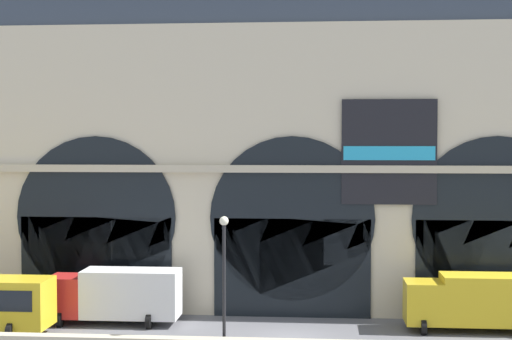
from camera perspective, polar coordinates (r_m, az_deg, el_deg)
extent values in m
plane|color=slate|center=(41.83, 2.42, -12.34)|extent=(200.00, 200.00, 0.00)
cube|color=beige|center=(47.60, 2.79, 0.07)|extent=(49.87, 4.15, 17.47)
cube|color=black|center=(47.99, -11.75, -6.92)|extent=(9.30, 0.20, 5.88)
cylinder|color=black|center=(47.61, -11.77, -3.43)|extent=(9.78, 0.20, 9.78)
cube|color=black|center=(46.07, 2.68, -7.26)|extent=(9.30, 0.20, 5.88)
cylinder|color=black|center=(45.68, 2.69, -3.62)|extent=(9.78, 0.20, 9.78)
cube|color=black|center=(47.15, 17.37, -7.13)|extent=(9.30, 0.20, 5.88)
cylinder|color=black|center=(46.77, 17.41, -3.58)|extent=(9.78, 0.20, 9.78)
cube|color=black|center=(45.47, 9.83, 1.33)|extent=(5.51, 0.12, 6.14)
cube|color=#26A5D8|center=(45.39, 9.84, 1.24)|extent=(5.29, 0.04, 0.82)
cube|color=#C0B49A|center=(45.37, 2.69, 0.08)|extent=(49.87, 0.50, 0.44)
cylinder|color=black|center=(43.01, -17.70, -11.35)|extent=(0.28, 1.00, 1.00)
cylinder|color=black|center=(45.04, -16.59, -10.72)|extent=(0.28, 1.00, 1.00)
cube|color=red|center=(46.15, -13.80, -9.03)|extent=(2.00, 2.30, 2.30)
cube|color=white|center=(45.07, -9.22, -9.00)|extent=(5.50, 2.30, 2.70)
cylinder|color=black|center=(45.46, -14.33, -10.68)|extent=(0.28, 0.84, 0.84)
cylinder|color=black|center=(47.37, -13.50, -10.15)|extent=(0.28, 0.84, 0.84)
cylinder|color=black|center=(44.09, -7.94, -11.04)|extent=(0.28, 0.84, 0.84)
cylinder|color=black|center=(46.06, -7.36, -10.47)|extent=(0.28, 0.84, 0.84)
cube|color=gold|center=(44.13, 12.27, -9.53)|extent=(2.00, 2.30, 2.30)
cube|color=gold|center=(44.73, 17.10, -9.16)|extent=(5.50, 2.30, 2.70)
cylinder|color=black|center=(43.37, 12.31, -11.30)|extent=(0.28, 0.84, 0.84)
cylinder|color=black|center=(45.37, 11.96, -10.69)|extent=(0.28, 0.84, 0.84)
cylinder|color=black|center=(46.27, 18.35, -10.50)|extent=(0.28, 0.84, 0.84)
cylinder|color=black|center=(37.15, -2.38, -9.06)|extent=(0.16, 0.16, 6.50)
sphere|color=#F2EDCC|center=(36.64, -2.39, -3.79)|extent=(0.44, 0.44, 0.44)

